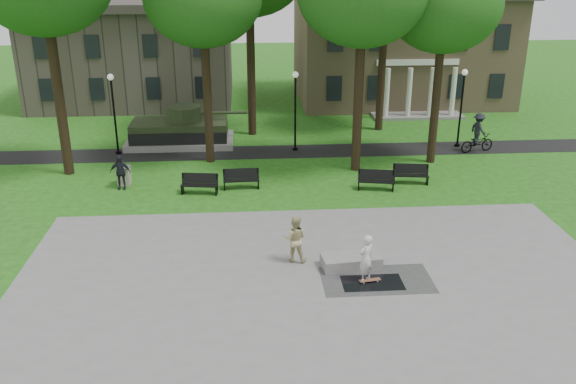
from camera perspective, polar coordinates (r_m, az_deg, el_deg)
name	(u,v)px	position (r m, az deg, el deg)	size (l,w,h in m)	color
ground	(308,239)	(25.39, 1.88, -4.40)	(120.00, 120.00, 0.00)	#204F12
plaza	(323,303)	(21.03, 3.31, -10.29)	(22.00, 16.00, 0.02)	gray
footpath	(287,152)	(36.52, -0.08, 3.81)	(44.00, 2.60, 0.01)	black
building_right	(400,44)	(50.74, 10.39, 13.47)	(17.00, 12.00, 8.60)	#9E8460
building_left	(135,55)	(50.50, -14.17, 12.29)	(15.00, 10.00, 7.20)	#4C443D
tree_3	(444,4)	(33.98, 14.43, 16.64)	(6.00, 6.00, 11.19)	black
lamp_left	(114,108)	(36.76, -16.00, 7.60)	(0.36, 0.36, 4.73)	black
lamp_mid	(295,105)	(36.11, 0.69, 8.19)	(0.36, 0.36, 4.73)	black
lamp_right	(462,102)	(38.26, 15.94, 8.13)	(0.36, 0.36, 4.73)	black
tank_monument	(181,131)	(38.31, -10.02, 5.65)	(7.45, 3.40, 2.40)	gray
puddle	(372,283)	(22.32, 7.90, -8.41)	(2.20, 1.20, 0.00)	black
concrete_block	(351,261)	(23.21, 5.92, -6.45)	(2.20, 1.00, 0.45)	gray
skateboard	(370,281)	(22.37, 7.68, -8.23)	(0.78, 0.20, 0.07)	brown
skateboarder	(366,258)	(22.00, 7.30, -6.17)	(0.66, 0.43, 1.81)	silver
friend_watching	(295,239)	(23.20, 0.65, -4.41)	(0.90, 0.70, 1.85)	tan
pedestrian_walker	(120,172)	(31.53, -15.43, 1.80)	(1.03, 0.43, 1.76)	black
cyclist	(478,136)	(37.92, 17.33, 5.00)	(2.31, 1.39, 2.36)	black
park_bench_0	(199,183)	(30.25, -8.29, 0.81)	(1.85, 0.78, 1.00)	black
park_bench_1	(241,178)	(30.69, -4.40, 1.29)	(1.81, 0.58, 1.00)	black
park_bench_2	(376,180)	(30.75, 8.21, 1.17)	(1.85, 0.86, 1.00)	black
park_bench_3	(410,173)	(31.90, 11.38, 1.71)	(1.85, 0.78, 1.00)	black
trash_bin	(124,175)	(32.22, -15.08, 1.51)	(0.69, 0.69, 0.96)	#AFA590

